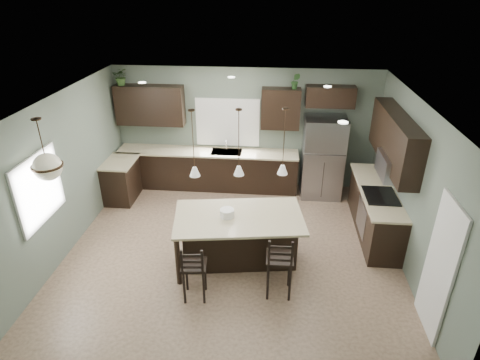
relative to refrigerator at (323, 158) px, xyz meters
The scene contains 31 objects.
ground 3.07m from the refrigerator, 127.53° to the right, with size 6.00×6.00×0.00m, color #9E8466.
pantry_door 4.05m from the refrigerator, 72.94° to the right, with size 0.04×0.82×2.04m, color white.
window_back 2.31m from the refrigerator, 169.39° to the left, with size 1.35×0.02×1.00m, color white.
window_left 5.74m from the refrigerator, 146.77° to the right, with size 0.02×1.10×1.00m, color white.
left_return_cabs 4.55m from the refrigerator, behind, with size 0.60×0.90×0.90m, color black.
left_return_countertop 4.51m from the refrigerator, behind, with size 0.66×0.96×0.04m, color beige.
back_lower_cabs 2.68m from the refrigerator, behind, with size 4.20×0.60×0.90m, color black.
back_countertop 2.64m from the refrigerator, behind, with size 4.20×0.66×0.04m, color beige.
sink_inset 2.19m from the refrigerator, behind, with size 0.70×0.45×0.01m, color gray.
faucet 2.19m from the refrigerator, behind, with size 0.02×0.02×0.28m, color silver.
back_upper_left 4.08m from the refrigerator, behind, with size 1.55×0.34×0.90m, color black.
back_upper_right 1.44m from the refrigerator, 165.52° to the left, with size 0.85×0.34×0.90m, color black.
fridge_header 1.35m from the refrigerator, 75.89° to the left, with size 1.05×0.34×0.45m, color black.
right_lower_cabs 1.78m from the refrigerator, 57.78° to the right, with size 0.60×2.35×0.90m, color black.
right_countertop 1.70m from the refrigerator, 58.35° to the right, with size 0.66×2.35×0.04m, color beige.
cooktop 1.94m from the refrigerator, 62.61° to the right, with size 0.58×0.75×0.02m, color black.
wall_oven_front 1.89m from the refrigerator, 70.56° to the right, with size 0.01×0.72×0.60m, color gray.
right_upper_cabs 2.06m from the refrigerator, 54.25° to the right, with size 0.34×2.35×0.90m, color black.
microwave 2.09m from the refrigerator, 60.05° to the right, with size 0.40×0.75×0.40m, color gray.
refrigerator is the anchor object (origin of this frame).
kitchen_island 3.14m from the refrigerator, 121.81° to the right, with size 2.16×1.23×0.92m, color black.
serving_dish 3.24m from the refrigerator, 124.52° to the right, with size 0.24×0.24×0.14m, color white.
bar_stool_left 4.27m from the refrigerator, 121.77° to the right, with size 0.38×0.38×1.02m, color black.
bar_stool_right 3.55m from the refrigerator, 105.43° to the right, with size 0.42×0.42×1.12m, color black.
pendant_left 3.84m from the refrigerator, 130.36° to the right, with size 0.17×0.17×1.10m, color silver, non-canonical shape.
pendant_center 3.38m from the refrigerator, 121.81° to the right, with size 0.17×0.17×1.10m, color white, non-canonical shape.
pendant_right 3.02m from the refrigerator, 110.43° to the right, with size 0.17×0.17×1.10m, color white, non-canonical shape.
chandelier 5.69m from the refrigerator, 142.68° to the right, with size 0.45×0.45×0.96m, color #F9F3CC, non-canonical shape.
plant_back_left 4.81m from the refrigerator, behind, with size 0.34×0.30×0.38m, color #2F4D21.
plant_back_right 1.80m from the refrigerator, 162.17° to the left, with size 0.19×0.15×0.34m, color #285123.
room_shell 3.03m from the refrigerator, 127.53° to the right, with size 6.00×6.00×6.00m.
Camera 1 is at (0.69, -6.05, 4.51)m, focal length 30.00 mm.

